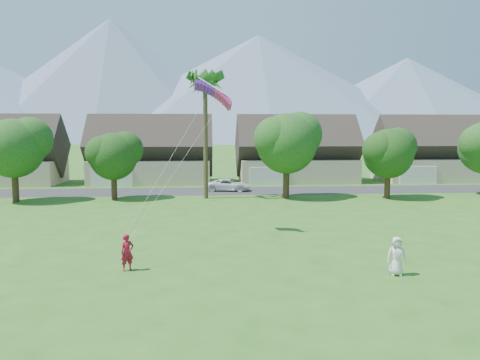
{
  "coord_description": "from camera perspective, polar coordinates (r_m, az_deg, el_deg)",
  "views": [
    {
      "loc": [
        -2.13,
        -17.87,
        6.8
      ],
      "look_at": [
        0.0,
        10.0,
        3.8
      ],
      "focal_mm": 35.0,
      "sensor_mm": 36.0,
      "label": 1
    }
  ],
  "objects": [
    {
      "name": "fan_palm",
      "position": [
        46.64,
        -4.28,
        12.26
      ],
      "size": [
        3.0,
        3.0,
        13.8
      ],
      "color": "#4C3D26",
      "rests_on": "ground"
    },
    {
      "name": "ground",
      "position": [
        19.24,
        2.34,
        -14.57
      ],
      "size": [
        500.0,
        500.0,
        0.0
      ],
      "primitive_type": "plane",
      "color": "#2D6019",
      "rests_on": "ground"
    },
    {
      "name": "mountain_ridge",
      "position": [
        279.05,
        -1.81,
        10.7
      ],
      "size": [
        540.0,
        240.0,
        70.0
      ],
      "color": "slate",
      "rests_on": "ground"
    },
    {
      "name": "tree_row",
      "position": [
        45.84,
        -3.14,
        3.72
      ],
      "size": [
        62.27,
        6.67,
        8.45
      ],
      "color": "#47301C",
      "rests_on": "ground"
    },
    {
      "name": "parafoil_kite",
      "position": [
        30.68,
        -3.09,
        10.6
      ],
      "size": [
        2.92,
        1.26,
        0.5
      ],
      "rotation": [
        0.0,
        0.0,
        -0.21
      ],
      "color": "#6418B5",
      "rests_on": "ground"
    },
    {
      "name": "street",
      "position": [
        52.36,
        -2.0,
        -1.34
      ],
      "size": [
        90.0,
        7.0,
        0.01
      ],
      "primitive_type": "cube",
      "color": "#2D2D30",
      "rests_on": "ground"
    },
    {
      "name": "watcher",
      "position": [
        23.36,
        18.54,
        -8.78
      ],
      "size": [
        0.98,
        0.72,
        1.84
      ],
      "primitive_type": "imported",
      "rotation": [
        0.0,
        0.0,
        -0.16
      ],
      "color": "silver",
      "rests_on": "ground"
    },
    {
      "name": "parked_car",
      "position": [
        52.3,
        -1.4,
        -0.62
      ],
      "size": [
        5.11,
        3.08,
        1.33
      ],
      "primitive_type": "imported",
      "rotation": [
        0.0,
        0.0,
        1.38
      ],
      "color": "white",
      "rests_on": "ground"
    },
    {
      "name": "houses_row",
      "position": [
        61.02,
        -1.9,
        2.97
      ],
      "size": [
        72.75,
        8.19,
        8.86
      ],
      "color": "beige",
      "rests_on": "ground"
    },
    {
      "name": "kite_flyer",
      "position": [
        23.52,
        -13.59,
        -8.58
      ],
      "size": [
        0.79,
        0.71,
        1.8
      ],
      "primitive_type": "imported",
      "rotation": [
        0.0,
        0.0,
        0.54
      ],
      "color": "maroon",
      "rests_on": "ground"
    }
  ]
}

